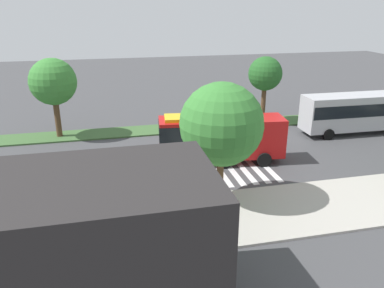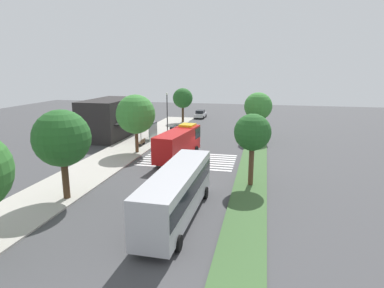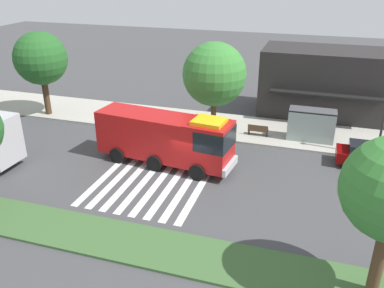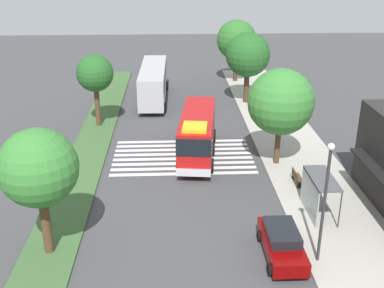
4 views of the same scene
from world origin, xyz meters
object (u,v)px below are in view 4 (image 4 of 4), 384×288
at_px(parked_car_west, 282,242).
at_px(bench_near_shelter, 297,178).
at_px(transit_bus, 153,81).
at_px(median_tree_far_west, 95,74).
at_px(median_tree_west, 38,169).
at_px(sidewalk_tree_west, 248,55).
at_px(bus_stop_shelter, 316,188).
at_px(street_lamp, 325,195).
at_px(sidewalk_tree_far_west, 236,40).
at_px(sidewalk_tree_center, 281,102).
at_px(fire_truck, 197,133).

xyz_separation_m(parked_car_west, bench_near_shelter, (-8.10, 2.88, -0.26)).
xyz_separation_m(transit_bus, median_tree_far_west, (7.99, -4.86, 2.82)).
distance_m(parked_car_west, median_tree_west, 13.24).
relative_size(parked_car_west, sidewalk_tree_west, 0.63).
xyz_separation_m(sidewalk_tree_west, median_tree_far_west, (6.52, -14.72, -0.18)).
xyz_separation_m(bus_stop_shelter, sidewalk_tree_west, (-23.02, -0.72, 3.28)).
relative_size(street_lamp, median_tree_west, 0.95).
bearing_deg(median_tree_west, bench_near_shelter, 115.23).
relative_size(bus_stop_shelter, median_tree_far_west, 0.53).
bearing_deg(parked_car_west, transit_bus, -164.77).
xyz_separation_m(transit_bus, street_lamp, (29.21, 9.46, 1.86)).
bearing_deg(sidewalk_tree_far_west, sidewalk_tree_center, 0.00).
relative_size(fire_truck, median_tree_far_west, 1.49).
bearing_deg(sidewalk_tree_west, bus_stop_shelter, 1.79).
relative_size(transit_bus, sidewalk_tree_far_west, 1.60).
bearing_deg(bench_near_shelter, transit_bus, -152.77).
distance_m(transit_bus, median_tree_west, 28.32).
bearing_deg(parked_car_west, fire_truck, -163.69).
relative_size(street_lamp, sidewalk_tree_center, 0.91).
xyz_separation_m(transit_bus, median_tree_west, (27.75, -4.86, 2.91)).
relative_size(sidewalk_tree_center, median_tree_west, 1.04).
bearing_deg(parked_car_west, median_tree_far_west, -148.48).
bearing_deg(fire_truck, sidewalk_tree_west, 163.46).
bearing_deg(median_tree_west, sidewalk_tree_center, 126.19).
bearing_deg(bus_stop_shelter, median_tree_far_west, -136.90).
distance_m(street_lamp, sidewalk_tree_center, 12.28).
bearing_deg(median_tree_far_west, median_tree_west, 0.00).
xyz_separation_m(parked_car_west, median_tree_west, (-0.84, -12.52, 4.23)).
distance_m(fire_truck, median_tree_far_west, 11.85).
xyz_separation_m(fire_truck, median_tree_far_west, (-7.45, -8.73, 2.95)).
bearing_deg(bus_stop_shelter, sidewalk_tree_center, -174.52).
xyz_separation_m(fire_truck, sidewalk_tree_far_west, (-22.75, 5.99, 3.08)).
height_order(parked_car_west, median_tree_far_west, median_tree_far_west).
relative_size(parked_car_west, sidewalk_tree_far_west, 0.62).
height_order(bus_stop_shelter, median_tree_far_west, median_tree_far_west).
bearing_deg(street_lamp, bus_stop_shelter, 166.66).
relative_size(fire_truck, median_tree_west, 1.40).
bearing_deg(bench_near_shelter, sidewalk_tree_west, -177.94).
relative_size(bus_stop_shelter, street_lamp, 0.53).
height_order(fire_truck, sidewalk_tree_center, sidewalk_tree_center).
bearing_deg(bus_stop_shelter, bench_near_shelter, -179.49).
bearing_deg(median_tree_west, parked_car_west, 86.14).
bearing_deg(sidewalk_tree_center, street_lamp, -1.87).
bearing_deg(street_lamp, sidewalk_tree_far_west, 179.37).
bearing_deg(parked_car_west, sidewalk_tree_far_west, 176.73).
bearing_deg(sidewalk_tree_center, transit_bus, -149.86).
bearing_deg(median_tree_far_west, transit_bus, 148.68).
height_order(bench_near_shelter, street_lamp, street_lamp).
relative_size(transit_bus, sidewalk_tree_center, 1.62).
bearing_deg(bench_near_shelter, median_tree_far_west, -129.06).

